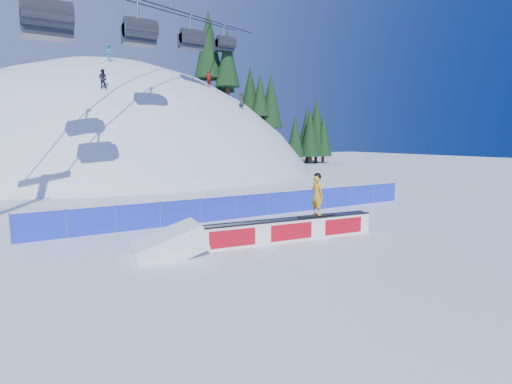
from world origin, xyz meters
TOP-DOWN VIEW (x-y plane):
  - ground at (0.00, 0.00)m, footprint 160.00×160.00m
  - snow_hill at (0.00, 42.00)m, footprint 64.00×64.00m
  - treeline at (24.87, 40.98)m, footprint 24.81×12.88m
  - safety_fence at (0.00, 4.50)m, footprint 22.05×0.05m
  - chairlift at (4.74, 27.49)m, footprint 40.80×41.70m
  - rail_box at (-1.30, -0.62)m, footprint 7.80×1.36m
  - snow_ramp at (-6.13, -0.11)m, footprint 2.75×1.88m
  - snowboarder at (0.03, -0.76)m, footprint 1.75×0.63m
  - distant_skiers at (2.72, 28.62)m, footprint 16.22×8.95m

SIDE VIEW (x-z plane):
  - snow_hill at x=0.00m, z-range -50.00..14.00m
  - ground at x=0.00m, z-range 0.00..0.00m
  - snow_ramp at x=-6.13m, z-range -0.81..0.81m
  - rail_box at x=-1.30m, z-range -0.01..0.93m
  - safety_fence at x=0.00m, z-range -0.05..1.25m
  - snowboarder at x=0.03m, z-range 0.92..2.73m
  - treeline at x=24.87m, z-range -0.87..19.19m
  - distant_skiers at x=2.72m, z-range 7.62..14.02m
  - chairlift at x=4.74m, z-range 5.89..27.89m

